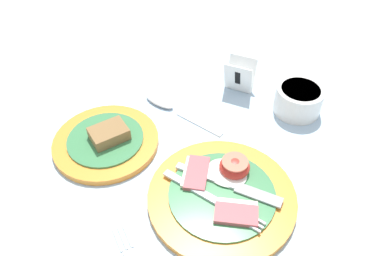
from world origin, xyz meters
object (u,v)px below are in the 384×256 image
(sugar_cup, at_px, (298,99))
(teaspoon_by_saucer, at_px, (170,107))
(bread_plate, at_px, (106,140))
(breakfast_plate, at_px, (223,193))
(number_card, at_px, (240,76))

(sugar_cup, distance_m, teaspoon_by_saucer, 0.26)
(bread_plate, distance_m, teaspoon_by_saucer, 0.15)
(sugar_cup, height_order, teaspoon_by_saucer, sugar_cup)
(breakfast_plate, xyz_separation_m, teaspoon_by_saucer, (-0.20, 0.13, -0.01))
(sugar_cup, bearing_deg, bread_plate, -132.14)
(bread_plate, distance_m, number_card, 0.31)
(sugar_cup, xyz_separation_m, teaspoon_by_saucer, (-0.22, -0.14, -0.02))
(number_card, xyz_separation_m, teaspoon_by_saucer, (-0.09, -0.13, -0.03))
(breakfast_plate, relative_size, bread_plate, 1.24)
(breakfast_plate, height_order, bread_plate, breakfast_plate)
(bread_plate, height_order, sugar_cup, sugar_cup)
(number_card, bearing_deg, teaspoon_by_saucer, -133.31)
(teaspoon_by_saucer, bearing_deg, sugar_cup, -143.66)
(breakfast_plate, height_order, sugar_cup, sugar_cup)
(bread_plate, bearing_deg, number_card, 65.56)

